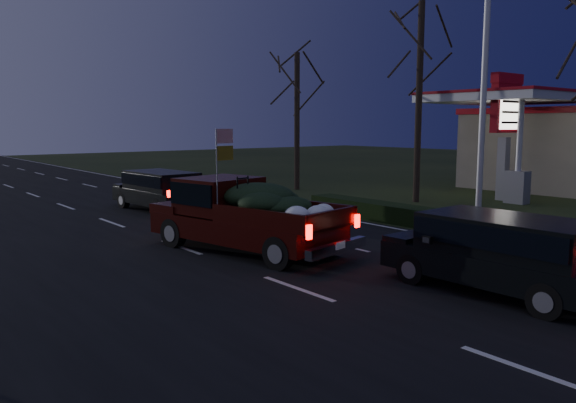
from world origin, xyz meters
TOP-DOWN VIEW (x-y plane):
  - ground at (0.00, 0.00)m, footprint 120.00×120.00m
  - road_asphalt at (0.00, 0.00)m, footprint 14.00×120.00m
  - hedge_row at (7.80, 3.00)m, footprint 1.00×10.00m
  - light_pole at (9.50, 2.00)m, footprint 0.50×0.90m
  - gas_price_pylon at (16.00, 4.99)m, footprint 2.00×0.41m
  - gas_station_building at (24.00, 6.00)m, footprint 10.00×7.00m
  - gas_canopy at (18.00, 6.00)m, footprint 7.10×6.10m
  - bare_tree_mid at (12.50, 7.00)m, footprint 3.60×3.60m
  - bare_tree_far at (11.50, 14.00)m, footprint 3.60×3.60m
  - pickup_truck at (1.16, 3.59)m, footprint 3.13×5.81m
  - lead_suv at (2.62, 11.66)m, footprint 2.09×4.47m
  - rear_suv at (2.97, -2.74)m, footprint 2.11×4.44m

SIDE VIEW (x-z plane):
  - ground at x=0.00m, z-range 0.00..0.00m
  - road_asphalt at x=0.00m, z-range 0.00..0.02m
  - hedge_row at x=7.80m, z-range 0.00..0.60m
  - lead_suv at x=2.62m, z-range 0.32..1.57m
  - rear_suv at x=2.97m, z-range 0.32..1.58m
  - pickup_truck at x=1.16m, z-range -0.36..2.53m
  - gas_station_building at x=24.00m, z-range 0.00..4.00m
  - gas_price_pylon at x=16.00m, z-range 0.98..6.56m
  - gas_canopy at x=18.00m, z-range 1.91..6.79m
  - bare_tree_far at x=11.50m, z-range 1.73..8.73m
  - light_pole at x=9.50m, z-range 0.90..10.06m
  - bare_tree_mid at x=12.50m, z-range 2.10..10.60m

